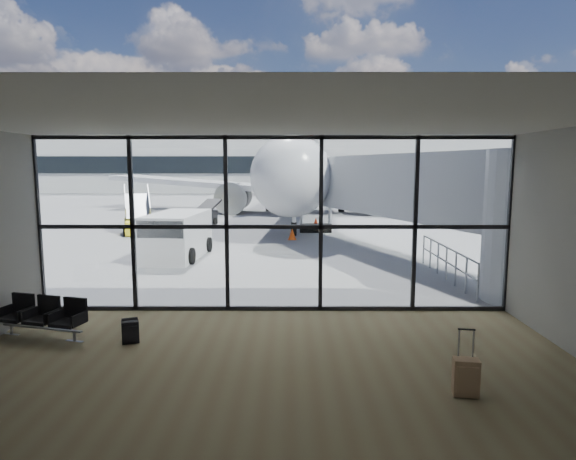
{
  "coord_description": "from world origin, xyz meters",
  "views": [
    {
      "loc": [
        0.4,
        -12.15,
        3.71
      ],
      "look_at": [
        0.36,
        3.0,
        1.72
      ],
      "focal_mm": 30.0,
      "sensor_mm": 36.0,
      "label": 1
    }
  ],
  "objects_px": {
    "service_van": "(177,235)",
    "mobile_stairs": "(138,224)",
    "backpack": "(130,332)",
    "suitcase": "(466,377)",
    "airliner": "(306,173)",
    "belt_loader": "(200,218)",
    "seating_row": "(45,315)"
  },
  "relations": [
    {
      "from": "backpack",
      "to": "airliner",
      "type": "bearing_deg",
      "value": 60.83
    },
    {
      "from": "backpack",
      "to": "suitcase",
      "type": "bearing_deg",
      "value": -41.41
    },
    {
      "from": "seating_row",
      "to": "backpack",
      "type": "bearing_deg",
      "value": 3.4
    },
    {
      "from": "backpack",
      "to": "mobile_stairs",
      "type": "relative_size",
      "value": 0.16
    },
    {
      "from": "service_van",
      "to": "mobile_stairs",
      "type": "relative_size",
      "value": 1.3
    },
    {
      "from": "suitcase",
      "to": "belt_loader",
      "type": "distance_m",
      "value": 24.26
    },
    {
      "from": "seating_row",
      "to": "airliner",
      "type": "bearing_deg",
      "value": 92.55
    },
    {
      "from": "service_van",
      "to": "airliner",
      "type": "bearing_deg",
      "value": 78.99
    },
    {
      "from": "backpack",
      "to": "mobile_stairs",
      "type": "xyz_separation_m",
      "value": [
        -5.11,
        16.96,
        0.26
      ]
    },
    {
      "from": "mobile_stairs",
      "to": "backpack",
      "type": "bearing_deg",
      "value": -92.6
    },
    {
      "from": "seating_row",
      "to": "airliner",
      "type": "relative_size",
      "value": 0.05
    },
    {
      "from": "belt_loader",
      "to": "seating_row",
      "type": "bearing_deg",
      "value": -70.62
    },
    {
      "from": "seating_row",
      "to": "suitcase",
      "type": "height_order",
      "value": "suitcase"
    },
    {
      "from": "suitcase",
      "to": "airliner",
      "type": "distance_m",
      "value": 34.06
    },
    {
      "from": "airliner",
      "to": "belt_loader",
      "type": "height_order",
      "value": "airliner"
    },
    {
      "from": "seating_row",
      "to": "mobile_stairs",
      "type": "height_order",
      "value": "mobile_stairs"
    },
    {
      "from": "service_van",
      "to": "belt_loader",
      "type": "distance_m",
      "value": 10.74
    },
    {
      "from": "airliner",
      "to": "mobile_stairs",
      "type": "height_order",
      "value": "airliner"
    },
    {
      "from": "backpack",
      "to": "service_van",
      "type": "xyz_separation_m",
      "value": [
        -1.24,
        9.66,
        0.69
      ]
    },
    {
      "from": "airliner",
      "to": "belt_loader",
      "type": "distance_m",
      "value": 13.48
    },
    {
      "from": "suitcase",
      "to": "service_van",
      "type": "bearing_deg",
      "value": 130.75
    },
    {
      "from": "belt_loader",
      "to": "mobile_stairs",
      "type": "distance_m",
      "value": 4.41
    },
    {
      "from": "mobile_stairs",
      "to": "belt_loader",
      "type": "bearing_deg",
      "value": 30.75
    },
    {
      "from": "suitcase",
      "to": "belt_loader",
      "type": "xyz_separation_m",
      "value": [
        -8.51,
        22.71,
        0.21
      ]
    },
    {
      "from": "suitcase",
      "to": "mobile_stairs",
      "type": "distance_m",
      "value": 22.41
    },
    {
      "from": "seating_row",
      "to": "service_van",
      "type": "bearing_deg",
      "value": 100.08
    },
    {
      "from": "suitcase",
      "to": "service_van",
      "type": "distance_m",
      "value": 14.18
    },
    {
      "from": "airliner",
      "to": "mobile_stairs",
      "type": "xyz_separation_m",
      "value": [
        -9.86,
        -14.58,
        -2.67
      ]
    },
    {
      "from": "suitcase",
      "to": "belt_loader",
      "type": "height_order",
      "value": "belt_loader"
    },
    {
      "from": "service_van",
      "to": "backpack",
      "type": "bearing_deg",
      "value": -78.38
    },
    {
      "from": "seating_row",
      "to": "mobile_stairs",
      "type": "distance_m",
      "value": 16.84
    },
    {
      "from": "suitcase",
      "to": "airliner",
      "type": "relative_size",
      "value": 0.03
    }
  ]
}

